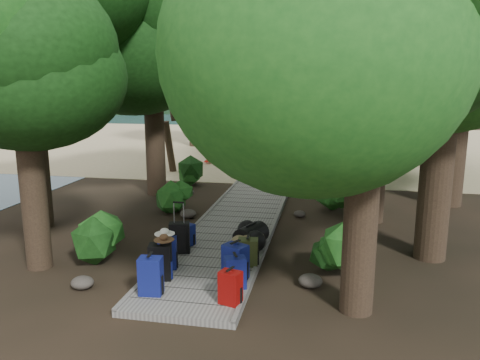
% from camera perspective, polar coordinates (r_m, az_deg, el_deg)
% --- Properties ---
extents(ground, '(120.00, 120.00, 0.00)m').
position_cam_1_polar(ground, '(12.07, -0.42, -5.72)').
color(ground, '#302218').
rests_on(ground, ground).
extents(sand_beach, '(40.00, 22.00, 0.02)m').
position_cam_1_polar(sand_beach, '(27.61, 6.21, 4.28)').
color(sand_beach, tan).
rests_on(sand_beach, ground).
extents(distant_hill, '(32.00, 16.00, 12.00)m').
position_cam_1_polar(distant_hill, '(72.90, -24.68, 8.00)').
color(distant_hill, black).
rests_on(distant_hill, ground).
extents(boardwalk, '(2.00, 12.00, 0.12)m').
position_cam_1_polar(boardwalk, '(12.99, 0.46, -4.16)').
color(boardwalk, gray).
rests_on(boardwalk, ground).
extents(backpack_left_a, '(0.41, 0.31, 0.73)m').
position_cam_1_polar(backpack_left_a, '(8.18, -10.83, -11.18)').
color(backpack_left_a, navy).
rests_on(backpack_left_a, boardwalk).
extents(backpack_left_b, '(0.45, 0.36, 0.74)m').
position_cam_1_polar(backpack_left_b, '(8.73, -9.70, -9.57)').
color(backpack_left_b, black).
rests_on(backpack_left_b, boardwalk).
extents(backpack_left_c, '(0.42, 0.34, 0.68)m').
position_cam_1_polar(backpack_left_c, '(9.21, -8.89, -8.57)').
color(backpack_left_c, navy).
rests_on(backpack_left_c, boardwalk).
extents(backpack_left_d, '(0.41, 0.36, 0.52)m').
position_cam_1_polar(backpack_left_d, '(10.45, -6.57, -6.46)').
color(backpack_left_d, navy).
rests_on(backpack_left_d, boardwalk).
extents(backpack_right_a, '(0.40, 0.33, 0.61)m').
position_cam_1_polar(backpack_right_a, '(7.75, -1.17, -12.78)').
color(backpack_right_a, '#850106').
rests_on(backpack_right_a, boardwalk).
extents(backpack_right_b, '(0.43, 0.37, 0.65)m').
position_cam_1_polar(backpack_right_b, '(8.22, -0.60, -11.10)').
color(backpack_right_b, navy).
rests_on(backpack_right_b, boardwalk).
extents(backpack_right_c, '(0.51, 0.46, 0.72)m').
position_cam_1_polar(backpack_right_c, '(8.62, -0.57, -9.73)').
color(backpack_right_c, navy).
rests_on(backpack_right_c, boardwalk).
extents(backpack_right_d, '(0.41, 0.32, 0.59)m').
position_cam_1_polar(backpack_right_d, '(9.26, 0.97, -8.61)').
color(backpack_right_d, '#353E18').
rests_on(backpack_right_d, boardwalk).
extents(duffel_right_khaki, '(0.62, 0.71, 0.40)m').
position_cam_1_polar(duffel_right_khaki, '(10.13, 0.95, -7.35)').
color(duffel_right_khaki, olive).
rests_on(duffel_right_khaki, boardwalk).
extents(duffel_right_black, '(0.73, 0.89, 0.48)m').
position_cam_1_polar(duffel_right_black, '(10.31, 1.36, -6.77)').
color(duffel_right_black, black).
rests_on(duffel_right_black, boardwalk).
extents(suitcase_on_boardwalk, '(0.47, 0.33, 0.65)m').
position_cam_1_polar(suitcase_on_boardwalk, '(9.97, -7.39, -6.99)').
color(suitcase_on_boardwalk, black).
rests_on(suitcase_on_boardwalk, boardwalk).
extents(lone_suitcase_on_sand, '(0.52, 0.40, 0.72)m').
position_cam_1_polar(lone_suitcase_on_sand, '(19.45, 4.97, 2.19)').
color(lone_suitcase_on_sand, black).
rests_on(lone_suitcase_on_sand, sand_beach).
extents(hat_brown, '(0.37, 0.37, 0.11)m').
position_cam_1_polar(hat_brown, '(8.60, -9.27, -6.89)').
color(hat_brown, '#51351E').
rests_on(hat_brown, backpack_left_b).
extents(hat_white, '(0.39, 0.39, 0.13)m').
position_cam_1_polar(hat_white, '(9.11, -9.18, -6.12)').
color(hat_white, silver).
rests_on(hat_white, backpack_left_c).
extents(kayak, '(1.50, 3.28, 0.32)m').
position_cam_1_polar(kayak, '(21.57, -3.28, 2.64)').
color(kayak, red).
rests_on(kayak, sand_beach).
extents(sun_lounger, '(1.06, 1.80, 0.55)m').
position_cam_1_polar(sun_lounger, '(20.71, 12.22, 2.32)').
color(sun_lounger, silver).
rests_on(sun_lounger, sand_beach).
extents(tree_right_a, '(4.58, 4.58, 7.64)m').
position_cam_1_polar(tree_right_a, '(7.27, 15.45, 12.73)').
color(tree_right_a, black).
rests_on(tree_right_a, ground).
extents(tree_right_b, '(5.19, 5.19, 9.27)m').
position_cam_1_polar(tree_right_b, '(10.22, 24.13, 16.39)').
color(tree_right_b, black).
rests_on(tree_right_b, ground).
extents(tree_right_c, '(5.24, 5.24, 9.07)m').
position_cam_1_polar(tree_right_c, '(12.56, 16.85, 15.43)').
color(tree_right_c, black).
rests_on(tree_right_c, ground).
extents(tree_right_e, '(4.84, 4.84, 8.71)m').
position_cam_1_polar(tree_right_e, '(19.02, 16.35, 13.58)').
color(tree_right_e, black).
rests_on(tree_right_e, ground).
extents(tree_right_f, '(5.10, 5.10, 9.12)m').
position_cam_1_polar(tree_right_f, '(21.61, 24.09, 13.32)').
color(tree_right_f, black).
rests_on(tree_right_f, ground).
extents(tree_left_a, '(4.24, 4.24, 7.06)m').
position_cam_1_polar(tree_left_a, '(9.73, -24.88, 10.07)').
color(tree_left_a, black).
rests_on(tree_left_a, ground).
extents(tree_left_b, '(5.65, 5.65, 10.16)m').
position_cam_1_polar(tree_left_b, '(12.73, -25.17, 17.26)').
color(tree_left_b, black).
rests_on(tree_left_b, ground).
extents(tree_left_c, '(5.17, 5.17, 9.00)m').
position_cam_1_polar(tree_left_c, '(15.37, -10.71, 14.86)').
color(tree_left_c, black).
rests_on(tree_left_c, ground).
extents(tree_back_a, '(4.54, 4.54, 7.86)m').
position_cam_1_polar(tree_back_a, '(25.95, 3.47, 12.52)').
color(tree_back_a, black).
rests_on(tree_back_a, ground).
extents(tree_back_b, '(6.17, 6.17, 11.02)m').
position_cam_1_polar(tree_back_b, '(27.29, 11.28, 15.61)').
color(tree_back_b, black).
rests_on(tree_back_b, ground).
extents(tree_back_c, '(4.80, 4.80, 8.63)m').
position_cam_1_polar(tree_back_c, '(27.05, 17.70, 12.79)').
color(tree_back_c, black).
rests_on(tree_back_c, ground).
extents(tree_back_d, '(4.92, 4.92, 8.20)m').
position_cam_1_polar(tree_back_d, '(26.84, -5.75, 12.82)').
color(tree_back_d, black).
rests_on(tree_back_d, ground).
extents(palm_right_a, '(4.65, 4.65, 7.93)m').
position_cam_1_polar(palm_right_a, '(17.60, 13.56, 12.60)').
color(palm_right_a, '#163B10').
rests_on(palm_right_a, ground).
extents(palm_right_b, '(4.72, 4.72, 9.12)m').
position_cam_1_polar(palm_right_b, '(22.66, 18.12, 13.64)').
color(palm_right_b, '#163B10').
rests_on(palm_right_b, ground).
extents(palm_right_c, '(4.42, 4.42, 7.04)m').
position_cam_1_polar(palm_right_c, '(23.53, 10.53, 11.41)').
color(palm_right_c, '#163B10').
rests_on(palm_right_c, ground).
extents(palm_left_a, '(3.96, 3.96, 6.30)m').
position_cam_1_polar(palm_left_a, '(19.21, -9.13, 10.28)').
color(palm_left_a, '#163B10').
rests_on(palm_left_a, ground).
extents(rock_left_a, '(0.41, 0.37, 0.23)m').
position_cam_1_polar(rock_left_a, '(9.07, -18.66, -11.77)').
color(rock_left_a, '#4C473F').
rests_on(rock_left_a, ground).
extents(rock_left_b, '(0.39, 0.35, 0.21)m').
position_cam_1_polar(rock_left_b, '(11.36, -15.85, -6.78)').
color(rock_left_b, '#4C473F').
rests_on(rock_left_b, ground).
extents(rock_left_c, '(0.44, 0.40, 0.24)m').
position_cam_1_polar(rock_left_c, '(12.87, -6.34, -4.10)').
color(rock_left_c, '#4C473F').
rests_on(rock_left_c, ground).
extents(rock_left_d, '(0.33, 0.29, 0.18)m').
position_cam_1_polar(rock_left_d, '(15.45, -6.19, -1.50)').
color(rock_left_d, '#4C473F').
rests_on(rock_left_d, ground).
extents(rock_right_a, '(0.44, 0.39, 0.24)m').
position_cam_1_polar(rock_right_a, '(8.77, 8.57, -12.05)').
color(rock_right_a, '#4C473F').
rests_on(rock_right_a, ground).
extents(rock_right_b, '(0.44, 0.39, 0.24)m').
position_cam_1_polar(rock_right_b, '(10.49, 11.71, -8.06)').
color(rock_right_b, '#4C473F').
rests_on(rock_right_b, ground).
extents(rock_right_c, '(0.33, 0.29, 0.18)m').
position_cam_1_polar(rock_right_c, '(13.00, 7.29, -4.11)').
color(rock_right_c, '#4C473F').
rests_on(rock_right_c, ground).
extents(shrub_left_a, '(1.06, 1.06, 0.96)m').
position_cam_1_polar(shrub_left_a, '(10.19, -17.55, -6.84)').
color(shrub_left_a, '#1A5318').
rests_on(shrub_left_a, ground).
extents(shrub_left_b, '(1.01, 1.01, 0.91)m').
position_cam_1_polar(shrub_left_b, '(13.42, -7.93, -2.02)').
color(shrub_left_b, '#1A5318').
rests_on(shrub_left_b, ground).
extents(shrub_left_c, '(1.09, 1.09, 0.98)m').
position_cam_1_polar(shrub_left_c, '(16.95, -5.65, 1.10)').
color(shrub_left_c, '#1A5318').
rests_on(shrub_left_c, ground).
extents(shrub_right_a, '(1.06, 1.06, 0.95)m').
position_cam_1_polar(shrub_right_a, '(9.26, 11.68, -8.45)').
color(shrub_right_a, '#1A5318').
rests_on(shrub_right_a, ground).
extents(shrub_right_b, '(1.47, 1.47, 1.32)m').
position_cam_1_polar(shrub_right_b, '(13.63, 12.02, -1.04)').
color(shrub_right_b, '#1A5318').
rests_on(shrub_right_b, ground).
extents(shrub_right_c, '(0.96, 0.96, 0.86)m').
position_cam_1_polar(shrub_right_c, '(16.69, 10.15, 0.59)').
color(shrub_right_c, '#1A5318').
rests_on(shrub_right_c, ground).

